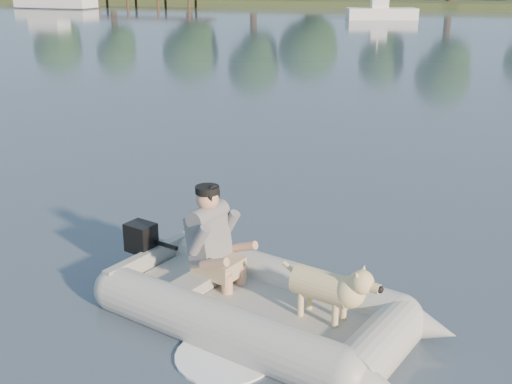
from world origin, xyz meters
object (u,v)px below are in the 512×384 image
(dock, at_px, (122,2))
(dog, at_px, (322,291))
(dinghy, at_px, (263,268))
(motorboat, at_px, (382,5))
(man, at_px, (210,234))

(dock, bearing_deg, dog, -62.12)
(dinghy, bearing_deg, dock, 137.32)
(dog, distance_m, motorboat, 43.67)
(man, relative_size, dog, 1.16)
(dock, distance_m, dog, 58.48)
(dinghy, distance_m, motorboat, 43.46)
(dinghy, xyz_separation_m, man, (-0.67, 0.30, 0.19))
(man, bearing_deg, dog, 0.00)
(dinghy, bearing_deg, man, 175.76)
(dock, bearing_deg, dinghy, -62.61)
(dog, relative_size, motorboat, 0.19)
(dog, height_order, motorboat, motorboat)
(dock, xyz_separation_m, dog, (27.34, -51.69, 0.02))
(man, relative_size, motorboat, 0.22)
(dinghy, relative_size, motorboat, 0.97)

